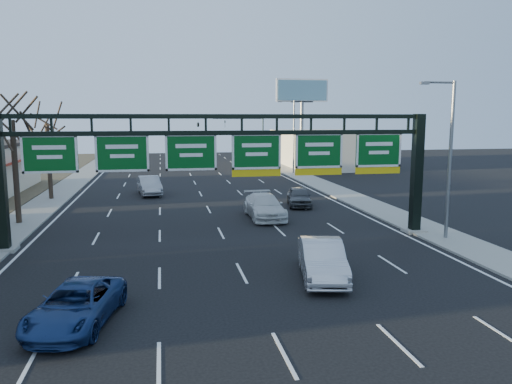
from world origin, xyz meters
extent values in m
plane|color=black|center=(0.00, 0.00, 0.00)|extent=(160.00, 160.00, 0.00)
cube|color=gray|center=(-12.80, 20.00, 0.06)|extent=(3.00, 120.00, 0.12)
cube|color=gray|center=(12.80, 20.00, 0.06)|extent=(3.00, 120.00, 0.12)
cube|color=white|center=(0.00, 20.00, 0.01)|extent=(21.60, 120.00, 0.01)
cube|color=black|center=(-11.70, 8.00, 3.60)|extent=(0.55, 0.55, 7.20)
cube|color=gray|center=(-11.70, 8.00, 0.10)|extent=(1.20, 1.20, 0.20)
cube|color=black|center=(11.70, 8.00, 3.60)|extent=(0.55, 0.55, 7.20)
cube|color=gray|center=(11.70, 8.00, 0.10)|extent=(1.20, 1.20, 0.20)
cube|color=black|center=(0.00, 8.00, 7.05)|extent=(23.40, 0.25, 0.25)
cube|color=black|center=(0.00, 8.00, 6.15)|extent=(23.40, 0.25, 0.25)
cube|color=#054C16|center=(-9.17, 8.00, 5.10)|extent=(2.80, 0.10, 2.00)
cube|color=#054C16|center=(-5.50, 8.00, 5.10)|extent=(2.80, 0.10, 2.00)
cube|color=#054C16|center=(-1.83, 8.00, 5.10)|extent=(2.80, 0.10, 2.00)
cube|color=#054C16|center=(1.83, 8.00, 5.10)|extent=(2.80, 0.10, 2.00)
cube|color=yellow|center=(1.83, 8.00, 3.88)|extent=(2.80, 0.10, 0.40)
cube|color=#054C16|center=(5.50, 8.00, 5.10)|extent=(2.80, 0.10, 2.00)
cube|color=yellow|center=(5.50, 8.00, 3.88)|extent=(2.80, 0.10, 0.40)
cube|color=#054C16|center=(9.17, 8.00, 5.10)|extent=(2.80, 0.10, 2.00)
cube|color=yellow|center=(9.17, 8.00, 3.88)|extent=(2.80, 0.10, 0.40)
cube|color=#9C210F|center=(-16.40, 29.00, 3.00)|extent=(1.20, 18.00, 0.40)
cube|color=beige|center=(20.00, 50.00, 2.50)|extent=(12.00, 20.00, 5.00)
cylinder|color=#2D2019|center=(-12.80, 15.00, 3.54)|extent=(0.36, 0.36, 6.84)
cylinder|color=#2D2019|center=(-12.80, 25.00, 3.35)|extent=(0.36, 0.36, 6.46)
cylinder|color=slate|center=(12.60, 6.00, 4.62)|extent=(0.20, 0.20, 9.00)
cylinder|color=slate|center=(11.70, 6.00, 9.02)|extent=(1.80, 0.12, 0.12)
cube|color=slate|center=(10.80, 6.00, 8.97)|extent=(0.50, 0.22, 0.15)
cylinder|color=slate|center=(12.60, 40.00, 4.62)|extent=(0.20, 0.20, 9.00)
cylinder|color=slate|center=(11.70, 40.00, 9.02)|extent=(1.80, 0.12, 0.12)
cube|color=slate|center=(10.80, 40.00, 8.97)|extent=(0.50, 0.22, 0.15)
cylinder|color=slate|center=(15.00, 45.00, 4.50)|extent=(0.50, 0.50, 9.00)
cube|color=slate|center=(15.00, 45.00, 9.00)|extent=(3.00, 0.30, 0.20)
cube|color=white|center=(15.00, 45.00, 10.50)|extent=(7.00, 0.30, 3.00)
cube|color=teal|center=(15.00, 44.80, 10.50)|extent=(6.60, 0.05, 2.60)
cylinder|color=black|center=(11.80, 55.00, 3.50)|extent=(0.18, 0.18, 7.00)
cylinder|color=black|center=(8.00, 55.00, 6.80)|extent=(7.60, 0.14, 0.14)
imported|color=black|center=(6.00, 55.00, 6.00)|extent=(0.20, 0.20, 1.00)
imported|color=black|center=(2.00, 55.00, 6.00)|extent=(0.54, 0.54, 1.62)
imported|color=navy|center=(-6.42, -2.59, 0.69)|extent=(3.30, 5.37, 1.39)
imported|color=silver|center=(3.36, 0.62, 0.84)|extent=(2.72, 5.34, 1.68)
imported|color=silver|center=(3.54, 14.02, 0.83)|extent=(2.34, 5.71, 1.65)
imported|color=#44464A|center=(7.25, 18.27, 0.75)|extent=(2.51, 4.63, 1.50)
imported|color=#9D9DA1|center=(-4.60, 26.40, 0.84)|extent=(2.48, 5.28, 1.67)
camera|label=1|loc=(-3.43, -19.59, 7.02)|focal=35.00mm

